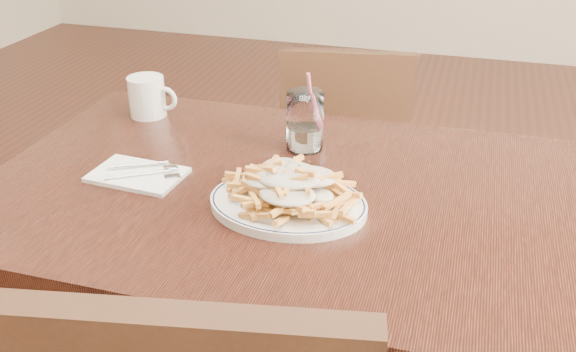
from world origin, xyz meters
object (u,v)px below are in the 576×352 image
(water_glass, at_px, (305,124))
(loaded_fries, at_px, (288,181))
(chair_far, at_px, (344,153))
(coffee_mug, at_px, (148,97))
(fries_plate, at_px, (288,204))
(table, at_px, (279,219))

(water_glass, bearing_deg, loaded_fries, -81.44)
(chair_far, relative_size, coffee_mug, 6.55)
(chair_far, distance_m, coffee_mug, 0.71)
(fries_plate, bearing_deg, loaded_fries, 116.57)
(coffee_mug, bearing_deg, fries_plate, -36.32)
(fries_plate, distance_m, water_glass, 0.28)
(table, height_order, water_glass, water_glass)
(loaded_fries, bearing_deg, fries_plate, -63.43)
(table, distance_m, chair_far, 0.77)
(table, bearing_deg, chair_far, 91.03)
(chair_far, xyz_separation_m, loaded_fries, (0.06, -0.83, 0.33))
(loaded_fries, bearing_deg, table, 118.07)
(loaded_fries, relative_size, water_glass, 1.54)
(table, height_order, coffee_mug, coffee_mug)
(loaded_fries, height_order, coffee_mug, coffee_mug)
(loaded_fries, bearing_deg, coffee_mug, 143.68)
(chair_far, distance_m, water_glass, 0.65)
(table, relative_size, fries_plate, 3.64)
(fries_plate, relative_size, loaded_fries, 1.18)
(water_glass, bearing_deg, table, -90.81)
(table, bearing_deg, coffee_mug, 148.23)
(chair_far, relative_size, fries_plate, 2.54)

